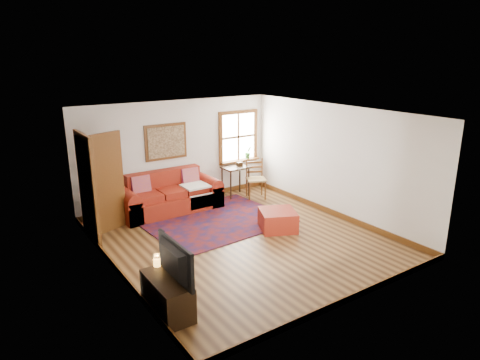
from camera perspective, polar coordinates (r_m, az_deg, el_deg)
ground at (r=8.55m, az=0.22°, el=-7.91°), size 5.50×5.50×0.00m
room_envelope at (r=8.03m, az=0.17°, el=2.93°), size 5.04×5.54×2.52m
window at (r=11.25m, az=-0.05°, el=5.10°), size 1.18×0.20×1.38m
doorway at (r=8.85m, az=-18.40°, el=-0.54°), size 0.89×1.08×2.14m
framed_artwork at (r=10.22m, az=-9.83°, el=5.05°), size 1.05×0.07×0.85m
persian_rug at (r=9.47m, az=-3.34°, el=-5.40°), size 3.07×2.52×0.02m
red_leather_sofa at (r=10.10m, az=-9.37°, el=-2.39°), size 2.35×0.97×0.92m
red_ottoman at (r=8.98m, az=5.05°, el=-5.34°), size 0.95×0.95×0.41m
side_table at (r=10.90m, az=-0.62°, el=1.14°), size 0.65×0.49×0.78m
ladder_back_chair at (r=10.83m, az=2.08°, el=0.40°), size 0.60×0.59×0.99m
media_cabinet at (r=6.31m, az=-9.67°, el=-14.97°), size 0.43×0.95×0.52m
television at (r=6.00m, az=-9.47°, el=-10.72°), size 0.13×1.00×0.58m
candle_hurricane at (r=6.50m, az=-11.01°, el=-10.55°), size 0.12×0.12×0.18m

